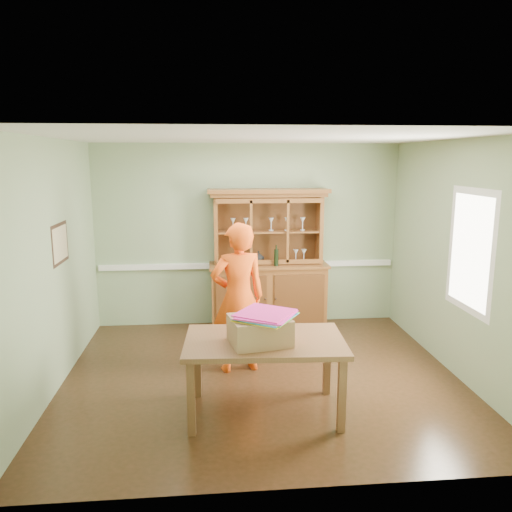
{
  "coord_description": "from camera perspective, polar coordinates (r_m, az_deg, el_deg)",
  "views": [
    {
      "loc": [
        -0.56,
        -5.36,
        2.48
      ],
      "look_at": [
        -0.03,
        0.4,
        1.35
      ],
      "focal_mm": 35.0,
      "sensor_mm": 36.0,
      "label": 1
    }
  ],
  "objects": [
    {
      "name": "china_hutch",
      "position": [
        7.39,
        1.39,
        -2.68
      ],
      "size": [
        1.75,
        0.58,
        2.05
      ],
      "color": "brown",
      "rests_on": "floor"
    },
    {
      "name": "framed_map",
      "position": [
        5.97,
        -21.44,
        1.34
      ],
      "size": [
        0.03,
        0.6,
        0.46
      ],
      "color": "#331F14",
      "rests_on": "wall_left"
    },
    {
      "name": "wall_right",
      "position": [
        6.16,
        22.0,
        -0.32
      ],
      "size": [
        0.0,
        4.0,
        4.0
      ],
      "primitive_type": "plane",
      "rotation": [
        1.57,
        0.0,
        -1.57
      ],
      "color": "#8EA67C",
      "rests_on": "floor"
    },
    {
      "name": "floor",
      "position": [
        5.93,
        0.65,
        -13.65
      ],
      "size": [
        4.5,
        4.5,
        0.0
      ],
      "primitive_type": "plane",
      "color": "#432615",
      "rests_on": "ground"
    },
    {
      "name": "cardboard_box",
      "position": [
        4.74,
        0.43,
        -8.48
      ],
      "size": [
        0.62,
        0.53,
        0.25
      ],
      "primitive_type": "cube",
      "rotation": [
        0.0,
        0.0,
        0.19
      ],
      "color": "#98724E",
      "rests_on": "dining_table"
    },
    {
      "name": "ceiling",
      "position": [
        5.39,
        0.72,
        13.41
      ],
      "size": [
        4.5,
        4.5,
        0.0
      ],
      "primitive_type": "plane",
      "rotation": [
        3.14,
        0.0,
        0.0
      ],
      "color": "white",
      "rests_on": "wall_back"
    },
    {
      "name": "dining_table",
      "position": [
        4.91,
        1.0,
        -10.47
      ],
      "size": [
        1.58,
        1.0,
        0.77
      ],
      "rotation": [
        0.0,
        0.0,
        -0.05
      ],
      "color": "brown",
      "rests_on": "floor"
    },
    {
      "name": "kite_stack",
      "position": [
        4.66,
        1.02,
        -6.84
      ],
      "size": [
        0.64,
        0.64,
        0.05
      ],
      "rotation": [
        0.0,
        0.0,
        1.03
      ],
      "color": "yellow",
      "rests_on": "cardboard_box"
    },
    {
      "name": "wall_front",
      "position": [
        3.59,
        4.04,
        -7.34
      ],
      "size": [
        4.5,
        0.0,
        4.5
      ],
      "primitive_type": "plane",
      "rotation": [
        -1.57,
        0.0,
        0.0
      ],
      "color": "#8EA67C",
      "rests_on": "floor"
    },
    {
      "name": "wall_left",
      "position": [
        5.73,
        -22.31,
        -1.15
      ],
      "size": [
        0.0,
        4.0,
        4.0
      ],
      "primitive_type": "plane",
      "rotation": [
        1.57,
        0.0,
        1.57
      ],
      "color": "#8EA67C",
      "rests_on": "floor"
    },
    {
      "name": "wall_back",
      "position": [
        7.46,
        -0.91,
        2.37
      ],
      "size": [
        4.5,
        0.0,
        4.5
      ],
      "primitive_type": "plane",
      "rotation": [
        1.57,
        0.0,
        0.0
      ],
      "color": "#8EA67C",
      "rests_on": "floor"
    },
    {
      "name": "window_panel",
      "position": [
        5.86,
        23.25,
        0.53
      ],
      "size": [
        0.03,
        0.96,
        1.36
      ],
      "color": "white",
      "rests_on": "wall_right"
    },
    {
      "name": "chair_rail",
      "position": [
        7.52,
        -0.89,
        -1.05
      ],
      "size": [
        4.41,
        0.05,
        0.08
      ],
      "primitive_type": "cube",
      "color": "white",
      "rests_on": "wall_back"
    },
    {
      "name": "person",
      "position": [
        5.83,
        -2.05,
        -4.8
      ],
      "size": [
        0.72,
        0.55,
        1.77
      ],
      "primitive_type": "imported",
      "rotation": [
        0.0,
        0.0,
        3.35
      ],
      "color": "#FF5210",
      "rests_on": "floor"
    }
  ]
}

